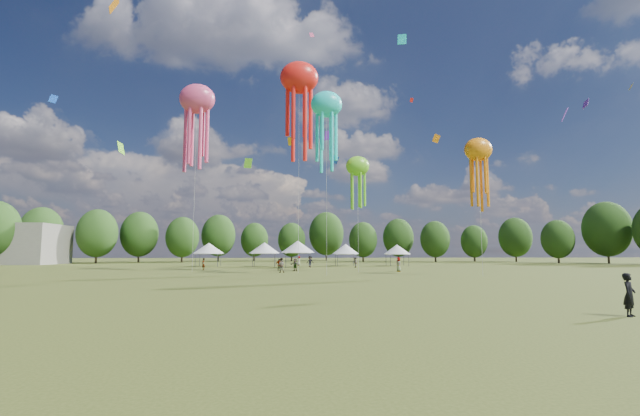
{
  "coord_description": "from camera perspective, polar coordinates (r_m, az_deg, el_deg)",
  "views": [
    {
      "loc": [
        -5.79,
        -18.38,
        2.62
      ],
      "look_at": [
        -3.26,
        15.0,
        6.0
      ],
      "focal_mm": 24.01,
      "sensor_mm": 36.0,
      "label": 1
    }
  ],
  "objects": [
    {
      "name": "treeline",
      "position": [
        81.01,
        -2.97,
        -2.98
      ],
      "size": [
        201.57,
        95.24,
        13.43
      ],
      "color": "#38281C",
      "rests_on": "ground"
    },
    {
      "name": "show_kites",
      "position": [
        54.53,
        -4.62,
        11.77
      ],
      "size": [
        36.56,
        15.0,
        26.46
      ],
      "color": "#1BE5E1",
      "rests_on": "ground"
    },
    {
      "name": "ground",
      "position": [
        19.45,
        13.41,
        -13.35
      ],
      "size": [
        300.0,
        300.0,
        0.0
      ],
      "primitive_type": "plane",
      "color": "#384416",
      "rests_on": "ground"
    },
    {
      "name": "spectators_far",
      "position": [
        64.44,
        -0.79,
        -7.34
      ],
      "size": [
        26.58,
        23.51,
        1.81
      ],
      "color": "gray",
      "rests_on": "ground"
    },
    {
      "name": "small_kites",
      "position": [
        64.83,
        0.3,
        19.94
      ],
      "size": [
        78.59,
        65.14,
        40.86
      ],
      "color": "#1BE5E1",
      "rests_on": "ground"
    },
    {
      "name": "observer_main",
      "position": [
        21.57,
        35.93,
        -9.34
      ],
      "size": [
        0.76,
        0.71,
        1.74
      ],
      "primitive_type": "imported",
      "rotation": [
        0.0,
        0.0,
        0.63
      ],
      "color": "black",
      "rests_on": "ground"
    },
    {
      "name": "spectator_near",
      "position": [
        52.77,
        -5.21,
        -7.62
      ],
      "size": [
        0.89,
        0.71,
        1.79
      ],
      "primitive_type": "imported",
      "rotation": [
        0.0,
        0.0,
        3.11
      ],
      "color": "gray",
      "rests_on": "ground"
    },
    {
      "name": "festival_tents",
      "position": [
        73.41,
        -3.17,
        -5.38
      ],
      "size": [
        38.0,
        11.07,
        4.32
      ],
      "color": "#47474C",
      "rests_on": "ground"
    }
  ]
}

